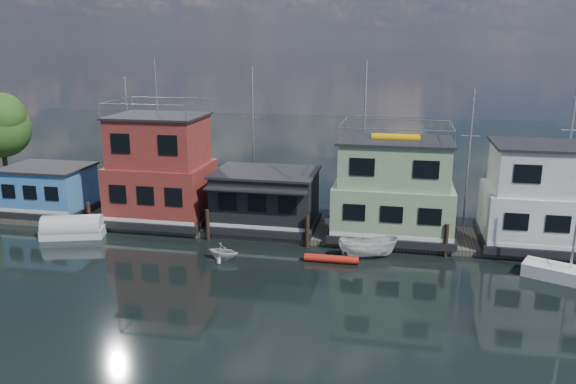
% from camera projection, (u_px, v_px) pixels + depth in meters
% --- Properties ---
extents(ground, '(160.00, 160.00, 0.00)m').
position_uv_depth(ground, '(222.00, 303.00, 29.65)').
color(ground, black).
rests_on(ground, ground).
extents(dock, '(48.00, 5.00, 0.40)m').
position_uv_depth(dock, '(273.00, 228.00, 40.96)').
color(dock, '#595147').
rests_on(dock, ground).
extents(houseboat_blue, '(6.40, 4.90, 3.66)m').
position_uv_depth(houseboat_blue, '(49.00, 189.00, 43.90)').
color(houseboat_blue, black).
rests_on(houseboat_blue, dock).
extents(houseboat_red, '(7.40, 5.90, 11.86)m').
position_uv_depth(houseboat_red, '(161.00, 171.00, 41.59)').
color(houseboat_red, black).
rests_on(houseboat_red, dock).
extents(houseboat_dark, '(7.40, 6.10, 4.06)m').
position_uv_depth(houseboat_dark, '(266.00, 199.00, 40.47)').
color(houseboat_dark, black).
rests_on(houseboat_dark, dock).
extents(houseboat_green, '(8.40, 5.90, 7.03)m').
position_uv_depth(houseboat_green, '(393.00, 190.00, 38.47)').
color(houseboat_green, black).
rests_on(houseboat_green, dock).
extents(houseboat_white, '(8.40, 5.90, 6.66)m').
position_uv_depth(houseboat_white, '(549.00, 198.00, 36.56)').
color(houseboat_white, black).
rests_on(houseboat_white, dock).
extents(pilings, '(42.28, 0.28, 2.20)m').
position_uv_depth(pilings, '(259.00, 228.00, 38.14)').
color(pilings, '#2D2116').
rests_on(pilings, ground).
extents(background_masts, '(36.40, 0.16, 12.00)m').
position_uv_depth(background_masts, '(348.00, 144.00, 44.36)').
color(background_masts, silver).
rests_on(background_masts, ground).
extents(tarp_runabout, '(4.53, 2.81, 1.72)m').
position_uv_depth(tarp_runabout, '(73.00, 228.00, 39.53)').
color(tarp_runabout, beige).
rests_on(tarp_runabout, ground).
extents(day_sailer, '(5.22, 3.51, 7.85)m').
position_uv_depth(day_sailer, '(570.00, 274.00, 32.22)').
color(day_sailer, white).
rests_on(day_sailer, ground).
extents(motorboat, '(4.00, 2.07, 1.47)m').
position_uv_depth(motorboat, '(368.00, 247.00, 35.63)').
color(motorboat, silver).
rests_on(motorboat, ground).
extents(red_kayak, '(3.40, 0.53, 0.50)m').
position_uv_depth(red_kayak, '(331.00, 259.00, 35.01)').
color(red_kayak, red).
rests_on(red_kayak, ground).
extents(dinghy_teal, '(4.34, 3.58, 0.78)m').
position_uv_depth(dinghy_teal, '(85.00, 228.00, 40.48)').
color(dinghy_teal, teal).
rests_on(dinghy_teal, ground).
extents(dinghy_white, '(2.36, 2.12, 1.12)m').
position_uv_depth(dinghy_white, '(223.00, 251.00, 35.47)').
color(dinghy_white, silver).
rests_on(dinghy_white, ground).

